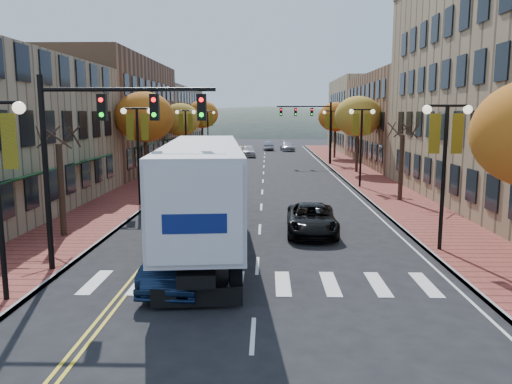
{
  "coord_description": "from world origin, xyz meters",
  "views": [
    {
      "loc": [
        0.36,
        -14.18,
        5.68
      ],
      "look_at": [
        -0.14,
        7.98,
        2.2
      ],
      "focal_mm": 35.0,
      "sensor_mm": 36.0,
      "label": 1
    }
  ],
  "objects": [
    {
      "name": "car_far_oncoming",
      "position": [
        0.5,
        65.14,
        0.71
      ],
      "size": [
        1.8,
        4.39,
        1.41
      ],
      "primitive_type": "imported",
      "rotation": [
        0.0,
        0.0,
        3.21
      ],
      "color": "#B0B0B8",
      "rests_on": "ground"
    },
    {
      "name": "lamp_right_c",
      "position": [
        7.5,
        42.0,
        4.29
      ],
      "size": [
        1.96,
        0.36,
        6.05
      ],
      "color": "black",
      "rests_on": "ground"
    },
    {
      "name": "tree_left_c",
      "position": [
        -9.0,
        40.0,
        5.05
      ],
      "size": [
        4.16,
        4.16,
        6.69
      ],
      "color": "#382619",
      "rests_on": "sidewalk_left"
    },
    {
      "name": "sidewalk_right",
      "position": [
        9.0,
        32.5,
        0.07
      ],
      "size": [
        4.0,
        85.0,
        0.15
      ],
      "primitive_type": "cube",
      "color": "brown",
      "rests_on": "ground"
    },
    {
      "name": "black_suv",
      "position": [
        2.5,
        9.2,
        0.7
      ],
      "size": [
        2.51,
        5.13,
        1.4
      ],
      "primitive_type": "imported",
      "rotation": [
        0.0,
        0.0,
        -0.04
      ],
      "color": "black",
      "rests_on": "ground"
    },
    {
      "name": "navy_sedan",
      "position": [
        -2.44,
        2.09,
        0.86
      ],
      "size": [
        2.17,
        5.34,
        1.72
      ],
      "primitive_type": "imported",
      "rotation": [
        0.0,
        0.0,
        -0.07
      ],
      "color": "#0C1933",
      "rests_on": "ground"
    },
    {
      "name": "tree_right_c",
      "position": [
        9.0,
        34.0,
        5.45
      ],
      "size": [
        4.48,
        4.48,
        7.21
      ],
      "color": "#382619",
      "rests_on": "sidewalk_right"
    },
    {
      "name": "ground",
      "position": [
        0.0,
        0.0,
        0.0
      ],
      "size": [
        200.0,
        200.0,
        0.0
      ],
      "primitive_type": "plane",
      "color": "black",
      "rests_on": "ground"
    },
    {
      "name": "building_left_far",
      "position": [
        -17.0,
        61.0,
        4.75
      ],
      "size": [
        12.0,
        26.0,
        9.5
      ],
      "primitive_type": "cube",
      "color": "#9E8966",
      "rests_on": "ground"
    },
    {
      "name": "building_right_mid",
      "position": [
        18.5,
        42.0,
        5.0
      ],
      "size": [
        15.0,
        24.0,
        10.0
      ],
      "primitive_type": "cube",
      "color": "brown",
      "rests_on": "ground"
    },
    {
      "name": "car_far_silver",
      "position": [
        3.5,
        63.4,
        0.7
      ],
      "size": [
        2.36,
        4.97,
        1.4
      ],
      "primitive_type": "imported",
      "rotation": [
        0.0,
        0.0,
        0.08
      ],
      "color": "#B2B1B9",
      "rests_on": "ground"
    },
    {
      "name": "lamp_left_b",
      "position": [
        -7.5,
        16.0,
        4.29
      ],
      "size": [
        1.96,
        0.36,
        6.05
      ],
      "color": "black",
      "rests_on": "ground"
    },
    {
      "name": "traffic_mast_far",
      "position": [
        5.48,
        42.0,
        4.92
      ],
      "size": [
        6.1,
        0.34,
        7.0
      ],
      "color": "black",
      "rests_on": "ground"
    },
    {
      "name": "lamp_right_a",
      "position": [
        7.5,
        6.0,
        4.29
      ],
      "size": [
        1.96,
        0.36,
        6.05
      ],
      "color": "black",
      "rests_on": "ground"
    },
    {
      "name": "tree_left_a",
      "position": [
        -9.0,
        8.0,
        2.25
      ],
      "size": [
        0.28,
        0.28,
        4.2
      ],
      "color": "#382619",
      "rests_on": "sidewalk_left"
    },
    {
      "name": "lamp_right_b",
      "position": [
        7.5,
        24.0,
        4.29
      ],
      "size": [
        1.96,
        0.36,
        6.05
      ],
      "color": "black",
      "rests_on": "ground"
    },
    {
      "name": "sidewalk_left",
      "position": [
        -9.0,
        32.5,
        0.07
      ],
      "size": [
        4.0,
        85.0,
        0.15
      ],
      "primitive_type": "cube",
      "color": "brown",
      "rests_on": "ground"
    },
    {
      "name": "building_left_mid",
      "position": [
        -17.0,
        36.0,
        5.5
      ],
      "size": [
        12.0,
        24.0,
        11.0
      ],
      "primitive_type": "cube",
      "color": "brown",
      "rests_on": "ground"
    },
    {
      "name": "lamp_left_d",
      "position": [
        -7.5,
        52.0,
        4.29
      ],
      "size": [
        1.96,
        0.36,
        6.05
      ],
      "color": "black",
      "rests_on": "ground"
    },
    {
      "name": "tree_left_b",
      "position": [
        -9.0,
        24.0,
        5.45
      ],
      "size": [
        4.48,
        4.48,
        7.21
      ],
      "color": "#382619",
      "rests_on": "sidewalk_left"
    },
    {
      "name": "tree_left_d",
      "position": [
        -9.0,
        58.0,
        5.6
      ],
      "size": [
        4.61,
        4.61,
        7.42
      ],
      "color": "#382619",
      "rests_on": "sidewalk_left"
    },
    {
      "name": "car_far_white",
      "position": [
        -2.16,
        52.49,
        0.78
      ],
      "size": [
        2.09,
        4.66,
        1.56
      ],
      "primitive_type": "imported",
      "rotation": [
        0.0,
        0.0,
        0.06
      ],
      "color": "silver",
      "rests_on": "ground"
    },
    {
      "name": "lamp_left_c",
      "position": [
        -7.5,
        34.0,
        4.29
      ],
      "size": [
        1.96,
        0.36,
        6.05
      ],
      "color": "black",
      "rests_on": "ground"
    },
    {
      "name": "semi_truck",
      "position": [
        -2.48,
        7.94,
        2.61
      ],
      "size": [
        4.55,
        18.08,
        4.47
      ],
      "rotation": [
        0.0,
        0.0,
        0.1
      ],
      "color": "black",
      "rests_on": "ground"
    },
    {
      "name": "tree_right_b",
      "position": [
        9.0,
        18.0,
        2.25
      ],
      "size": [
        0.28,
        0.28,
        4.2
      ],
      "color": "#382619",
      "rests_on": "sidewalk_right"
    },
    {
      "name": "traffic_mast_near",
      "position": [
        -5.48,
        3.0,
        4.92
      ],
      "size": [
        6.1,
        0.35,
        7.0
      ],
      "color": "black",
      "rests_on": "ground"
    },
    {
      "name": "tree_right_d",
      "position": [
        9.0,
        50.0,
        5.29
      ],
      "size": [
        4.35,
        4.35,
        7.0
      ],
      "color": "#382619",
      "rests_on": "sidewalk_right"
    },
    {
      "name": "building_right_far",
      "position": [
        18.5,
        64.0,
        5.5
      ],
      "size": [
        15.0,
        20.0,
        11.0
      ],
      "primitive_type": "cube",
      "color": "#9E8966",
      "rests_on": "ground"
    }
  ]
}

